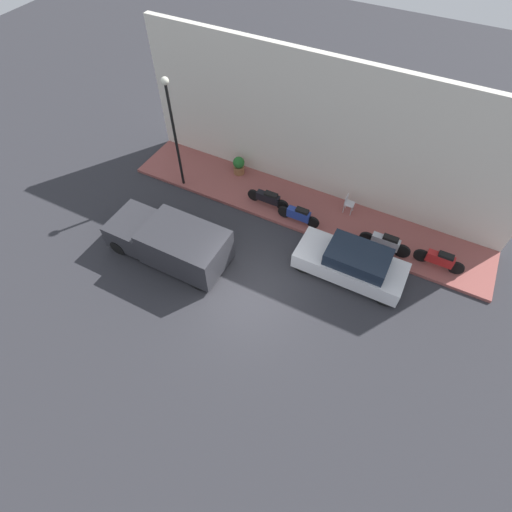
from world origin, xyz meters
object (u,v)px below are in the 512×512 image
at_px(motorcycle_red, 440,260).
at_px(potted_plant, 239,165).
at_px(motorcycle_blue, 299,215).
at_px(scooter_silver, 385,243).
at_px(parked_car, 352,263).
at_px(motorcycle_black, 268,198).
at_px(cafe_chair, 348,203).
at_px(delivery_van, 169,241).
at_px(streetlamp, 172,122).

relative_size(motorcycle_red, potted_plant, 2.19).
bearing_deg(motorcycle_blue, scooter_silver, -87.85).
bearing_deg(parked_car, motorcycle_black, 67.54).
bearing_deg(motorcycle_red, motorcycle_blue, 92.87).
relative_size(motorcycle_black, motorcycle_red, 1.03).
xyz_separation_m(motorcycle_black, cafe_chair, (1.27, -3.30, 0.10)).
distance_m(motorcycle_red, motorcycle_blue, 5.92).
distance_m(delivery_van, motorcycle_blue, 5.59).
bearing_deg(motorcycle_black, delivery_van, 152.35).
distance_m(parked_car, streetlamp, 9.31).
bearing_deg(potted_plant, motorcycle_blue, -113.62).
bearing_deg(parked_car, streetlamp, 81.23).
distance_m(scooter_silver, motorcycle_blue, 3.76).
relative_size(delivery_van, motorcycle_blue, 2.60).
bearing_deg(motorcycle_black, cafe_chair, -69.04).
distance_m(parked_car, scooter_silver, 1.89).
height_order(potted_plant, cafe_chair, potted_plant).
relative_size(parked_car, potted_plant, 4.74).
height_order(delivery_van, motorcycle_blue, delivery_van).
xyz_separation_m(scooter_silver, motorcycle_red, (0.16, -2.15, -0.03)).
bearing_deg(motorcycle_red, motorcycle_black, 89.66).
height_order(delivery_van, motorcycle_red, delivery_van).
xyz_separation_m(parked_car, delivery_van, (-2.45, 6.81, 0.18)).
distance_m(streetlamp, potted_plant, 3.95).
bearing_deg(streetlamp, potted_plant, -46.69).
bearing_deg(scooter_silver, motorcycle_red, -85.87).
bearing_deg(cafe_chair, delivery_van, 135.11).
relative_size(delivery_van, scooter_silver, 2.36).
height_order(parked_car, motorcycle_black, parked_car).
distance_m(motorcycle_red, potted_plant, 9.91).
height_order(scooter_silver, streetlamp, streetlamp).
relative_size(motorcycle_black, cafe_chair, 2.34).
xyz_separation_m(delivery_van, potted_plant, (5.69, -0.01, -0.26)).
bearing_deg(parked_car, potted_plant, 64.51).
relative_size(motorcycle_red, cafe_chair, 2.27).
bearing_deg(motorcycle_blue, delivery_van, 135.54).
relative_size(parked_car, motorcycle_red, 2.17).
relative_size(parked_car, motorcycle_blue, 2.21).
relative_size(streetlamp, cafe_chair, 6.06).
bearing_deg(motorcycle_blue, streetlamp, 91.74).
height_order(scooter_silver, motorcycle_red, scooter_silver).
bearing_deg(potted_plant, motorcycle_red, -98.17).
relative_size(delivery_van, cafe_chair, 5.78).
bearing_deg(parked_car, motorcycle_blue, 62.08).
bearing_deg(scooter_silver, motorcycle_blue, 92.15).
distance_m(parked_car, motorcycle_black, 4.91).
distance_m(delivery_van, scooter_silver, 8.71).
relative_size(delivery_van, motorcycle_black, 2.47).
height_order(motorcycle_black, streetlamp, streetlamp).
distance_m(parked_car, motorcycle_blue, 3.28).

